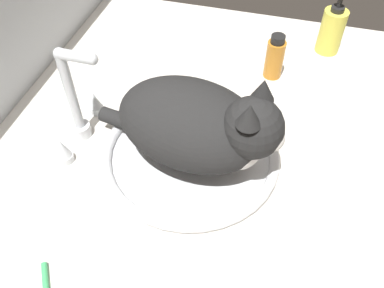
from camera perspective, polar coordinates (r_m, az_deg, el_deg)
countertop at (r=84.98cm, az=0.23°, el=-1.19°), size 109.76×83.99×3.00cm
sink_basin at (r=81.46cm, az=0.00°, el=-1.45°), size 35.45×35.45×2.12cm
faucet at (r=83.76cm, az=-15.69°, el=4.98°), size 17.79×9.28×21.55cm
cat at (r=74.13cm, az=1.49°, el=2.61°), size 23.77×37.67×19.23cm
amber_bottle at (r=99.81cm, az=11.41°, el=11.69°), size 4.31×4.31×11.07cm
soap_pump_bottle at (r=111.54cm, az=18.85°, el=14.78°), size 5.91×5.91×16.26cm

